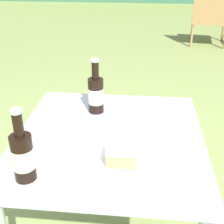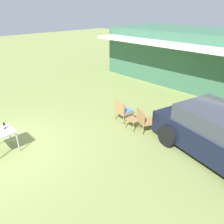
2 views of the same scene
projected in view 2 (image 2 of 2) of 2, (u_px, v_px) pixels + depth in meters
ground_plane at (4, 151)px, 6.74m from camera, size 60.00×60.00×0.00m
cabin_building at (190, 55)px, 12.73m from camera, size 9.24×5.54×2.90m
parked_car at (224, 136)px, 6.24m from camera, size 4.47×2.77×1.41m
wicker_chair_cushioned at (123, 110)px, 8.35m from camera, size 0.63×0.63×0.85m
wicker_chair_plain at (145, 119)px, 7.66m from camera, size 0.75×0.75×0.85m
garden_side_table at (133, 120)px, 7.85m from camera, size 0.44×0.37×0.40m
patio_table at (0, 134)px, 6.47m from camera, size 0.74×0.78×0.71m
cola_bottle_near at (4, 126)px, 6.57m from camera, size 0.07×0.07×0.25m
loose_bottle_cap at (0, 132)px, 6.43m from camera, size 0.03×0.03×0.01m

